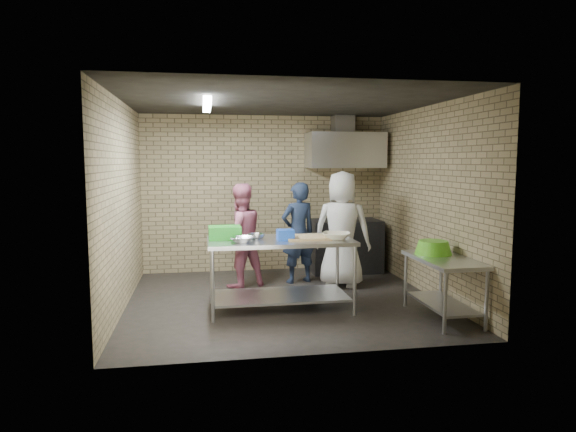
% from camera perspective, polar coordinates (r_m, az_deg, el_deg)
% --- Properties ---
extents(floor, '(4.20, 4.20, 0.00)m').
position_cam_1_polar(floor, '(7.06, -0.54, -9.52)').
color(floor, black).
rests_on(floor, ground).
extents(ceiling, '(4.20, 4.20, 0.00)m').
position_cam_1_polar(ceiling, '(6.83, -0.56, 12.83)').
color(ceiling, black).
rests_on(ceiling, ground).
extents(back_wall, '(4.20, 0.06, 2.70)m').
position_cam_1_polar(back_wall, '(8.79, -2.62, 2.54)').
color(back_wall, tan).
rests_on(back_wall, ground).
extents(front_wall, '(4.20, 0.06, 2.70)m').
position_cam_1_polar(front_wall, '(4.86, 3.20, -0.46)').
color(front_wall, tan).
rests_on(front_wall, ground).
extents(left_wall, '(0.06, 4.00, 2.70)m').
position_cam_1_polar(left_wall, '(6.80, -18.29, 1.15)').
color(left_wall, tan).
rests_on(left_wall, ground).
extents(right_wall, '(0.06, 4.00, 2.70)m').
position_cam_1_polar(right_wall, '(7.44, 15.64, 1.65)').
color(right_wall, tan).
rests_on(right_wall, ground).
extents(prep_table, '(1.85, 0.92, 0.92)m').
position_cam_1_polar(prep_table, '(6.53, -0.88, -6.62)').
color(prep_table, '#B0B2B7').
rests_on(prep_table, floor).
extents(side_counter, '(0.60, 1.20, 0.75)m').
position_cam_1_polar(side_counter, '(6.48, 17.15, -7.79)').
color(side_counter, silver).
rests_on(side_counter, floor).
extents(stove, '(1.20, 0.70, 0.90)m').
position_cam_1_polar(stove, '(8.82, 6.45, -3.36)').
color(stove, black).
rests_on(stove, floor).
extents(range_hood, '(1.30, 0.60, 0.60)m').
position_cam_1_polar(range_hood, '(8.75, 6.49, 7.41)').
color(range_hood, silver).
rests_on(range_hood, back_wall).
extents(hood_duct, '(0.35, 0.30, 0.30)m').
position_cam_1_polar(hood_duct, '(8.91, 6.25, 10.29)').
color(hood_duct, '#A5A8AD').
rests_on(hood_duct, back_wall).
extents(wall_shelf, '(0.80, 0.20, 0.04)m').
position_cam_1_polar(wall_shelf, '(9.02, 7.98, 6.21)').
color(wall_shelf, '#3F2B19').
rests_on(wall_shelf, back_wall).
extents(fluorescent_fixture, '(0.10, 1.25, 0.08)m').
position_cam_1_polar(fluorescent_fixture, '(6.74, -9.18, 12.33)').
color(fluorescent_fixture, white).
rests_on(fluorescent_fixture, ceiling).
extents(green_crate, '(0.41, 0.31, 0.16)m').
position_cam_1_polar(green_crate, '(6.49, -7.18, -1.88)').
color(green_crate, '#1C9B20').
rests_on(green_crate, prep_table).
extents(blue_tub, '(0.21, 0.21, 0.13)m').
position_cam_1_polar(blue_tub, '(6.35, -0.31, -2.15)').
color(blue_tub, blue).
rests_on(blue_tub, prep_table).
extents(cutting_board, '(0.56, 0.43, 0.03)m').
position_cam_1_polar(cutting_board, '(6.49, 2.20, -2.43)').
color(cutting_board, tan).
rests_on(cutting_board, prep_table).
extents(mixing_bowl_a, '(0.36, 0.36, 0.07)m').
position_cam_1_polar(mixing_bowl_a, '(6.19, -5.19, -2.69)').
color(mixing_bowl_a, silver).
rests_on(mixing_bowl_a, prep_table).
extents(mixing_bowl_b, '(0.28, 0.28, 0.07)m').
position_cam_1_polar(mixing_bowl_b, '(6.45, -3.59, -2.31)').
color(mixing_bowl_b, '#B2B5B9').
rests_on(mixing_bowl_b, prep_table).
extents(ceramic_bowl, '(0.45, 0.45, 0.09)m').
position_cam_1_polar(ceramic_bowl, '(6.44, 5.49, -2.27)').
color(ceramic_bowl, beige).
rests_on(ceramic_bowl, prep_table).
extents(green_basin, '(0.46, 0.46, 0.17)m').
position_cam_1_polar(green_basin, '(6.60, 16.14, -3.43)').
color(green_basin, '#59C626').
rests_on(green_basin, side_counter).
extents(bottle_red, '(0.07, 0.07, 0.18)m').
position_cam_1_polar(bottle_red, '(8.94, 6.45, 6.94)').
color(bottle_red, '#B22619').
rests_on(bottle_red, wall_shelf).
extents(bottle_green, '(0.06, 0.06, 0.15)m').
position_cam_1_polar(bottle_green, '(9.06, 8.90, 6.80)').
color(bottle_green, green).
rests_on(bottle_green, wall_shelf).
extents(man_navy, '(0.67, 0.54, 1.59)m').
position_cam_1_polar(man_navy, '(7.92, 1.16, -1.90)').
color(man_navy, '#141B32').
rests_on(man_navy, floor).
extents(woman_pink, '(0.93, 0.84, 1.58)m').
position_cam_1_polar(woman_pink, '(7.67, -5.46, -2.22)').
color(woman_pink, '#C26682').
rests_on(woman_pink, floor).
extents(woman_white, '(1.02, 0.86, 1.77)m').
position_cam_1_polar(woman_white, '(7.70, 6.14, -1.50)').
color(woman_white, silver).
rests_on(woman_white, floor).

